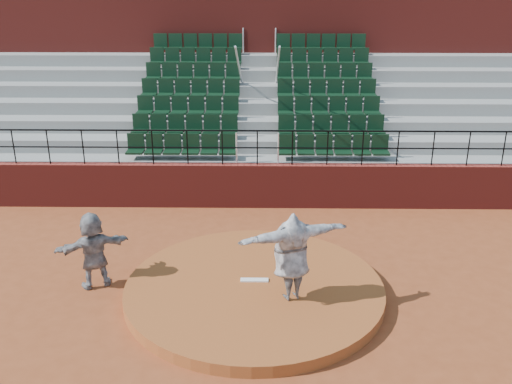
% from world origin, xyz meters
% --- Properties ---
extents(ground, '(90.00, 90.00, 0.00)m').
position_xyz_m(ground, '(0.00, 0.00, 0.00)').
color(ground, brown).
rests_on(ground, ground).
extents(pitchers_mound, '(5.50, 5.50, 0.25)m').
position_xyz_m(pitchers_mound, '(0.00, 0.00, 0.12)').
color(pitchers_mound, '#9B4D22').
rests_on(pitchers_mound, ground).
extents(pitching_rubber, '(0.60, 0.15, 0.03)m').
position_xyz_m(pitching_rubber, '(0.00, 0.15, 0.27)').
color(pitching_rubber, white).
rests_on(pitching_rubber, pitchers_mound).
extents(boundary_wall, '(24.00, 0.30, 1.30)m').
position_xyz_m(boundary_wall, '(0.00, 5.00, 0.65)').
color(boundary_wall, maroon).
rests_on(boundary_wall, ground).
extents(wall_railing, '(24.04, 0.05, 1.03)m').
position_xyz_m(wall_railing, '(0.00, 5.00, 2.03)').
color(wall_railing, black).
rests_on(wall_railing, boundary_wall).
extents(seating_deck, '(24.00, 5.97, 4.63)m').
position_xyz_m(seating_deck, '(0.00, 8.65, 1.44)').
color(seating_deck, gray).
rests_on(seating_deck, ground).
extents(press_box_facade, '(24.00, 3.00, 7.10)m').
position_xyz_m(press_box_facade, '(0.00, 12.60, 3.55)').
color(press_box_facade, maroon).
rests_on(press_box_facade, ground).
extents(pitcher, '(2.36, 1.42, 1.87)m').
position_xyz_m(pitcher, '(0.75, -0.50, 1.18)').
color(pitcher, black).
rests_on(pitcher, pitchers_mound).
extents(fielder, '(1.66, 1.16, 1.72)m').
position_xyz_m(fielder, '(-3.48, 0.34, 0.86)').
color(fielder, black).
rests_on(fielder, ground).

